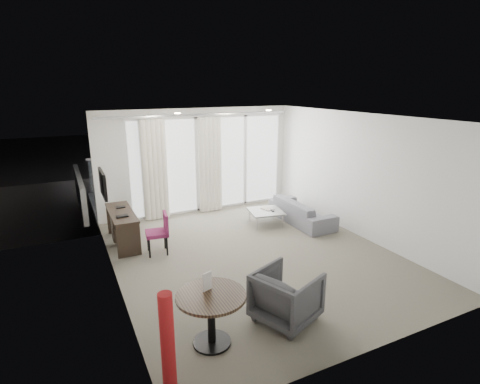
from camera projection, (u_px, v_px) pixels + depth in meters
name	position (u px, v px, depth m)	size (l,w,h in m)	color
floor	(254.00, 255.00, 7.16)	(5.00, 6.00, 0.00)	#645E50
ceiling	(255.00, 117.00, 6.44)	(5.00, 6.00, 0.00)	white
wall_left	(111.00, 209.00, 5.75)	(0.00, 6.00, 2.60)	silver
wall_right	(359.00, 176.00, 7.85)	(0.00, 6.00, 2.60)	silver
wall_front	(380.00, 254.00, 4.21)	(5.00, 0.00, 2.60)	silver
window_panel	(210.00, 164.00, 9.54)	(4.00, 0.02, 2.38)	white
window_frame	(210.00, 164.00, 9.52)	(4.10, 0.06, 2.44)	white
curtain_left	(155.00, 170.00, 8.78)	(0.60, 0.20, 2.38)	silver
curtain_right	(210.00, 165.00, 9.37)	(0.60, 0.20, 2.38)	silver
curtain_track	(199.00, 115.00, 8.92)	(4.80, 0.04, 0.04)	#B2B2B7
downlight_a	(178.00, 113.00, 7.45)	(0.12, 0.12, 0.02)	#FFE0B2
downlight_b	(269.00, 110.00, 8.34)	(0.12, 0.12, 0.02)	#FFE0B2
desk	(123.00, 228.00, 7.59)	(0.46, 1.46, 0.68)	black
tv	(103.00, 184.00, 7.01)	(0.05, 0.80, 0.50)	black
desk_chair	(157.00, 234.00, 7.14)	(0.44, 0.41, 0.80)	maroon
round_table	(211.00, 319.00, 4.62)	(0.86, 0.86, 0.69)	#312215
menu_card	(207.00, 288.00, 4.62)	(0.13, 0.02, 0.24)	white
red_lamp	(168.00, 345.00, 3.79)	(0.24, 0.24, 1.18)	maroon
tub_armchair	(286.00, 296.00, 5.10)	(0.77, 0.79, 0.72)	#3B3B3E
coffee_table	(266.00, 217.00, 8.71)	(0.73, 0.73, 0.33)	gray
remote	(272.00, 210.00, 8.64)	(0.05, 0.17, 0.02)	black
magazine	(268.00, 208.00, 8.77)	(0.24, 0.30, 0.02)	gray
sofa	(301.00, 211.00, 8.82)	(1.85, 0.72, 0.54)	slate
terrace_slab	(192.00, 196.00, 11.19)	(5.60, 3.00, 0.12)	#4D4D50
rattan_chair_a	(216.00, 179.00, 11.01)	(0.62, 0.62, 0.91)	brown
rattan_chair_b	(230.00, 173.00, 12.12)	(0.51, 0.51, 0.75)	brown
rattan_table	(221.00, 184.00, 11.22)	(0.54, 0.54, 0.54)	brown
balustrade	(177.00, 168.00, 12.29)	(5.50, 0.06, 1.05)	#B2B2B7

